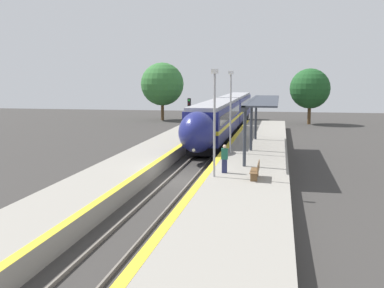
{
  "coord_description": "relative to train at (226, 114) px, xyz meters",
  "views": [
    {
      "loc": [
        5.81,
        -27.57,
        6.18
      ],
      "look_at": [
        0.58,
        0.8,
        2.16
      ],
      "focal_mm": 45.0,
      "sensor_mm": 36.0,
      "label": 1
    }
  ],
  "objects": [
    {
      "name": "background_tree_right",
      "position": [
        9.53,
        13.16,
        2.44
      ],
      "size": [
        5.25,
        5.25,
        7.32
      ],
      "color": "brown",
      "rests_on": "ground_plane"
    },
    {
      "name": "person_waiting",
      "position": [
        2.81,
        -25.62,
        -0.56
      ],
      "size": [
        0.36,
        0.22,
        1.59
      ],
      "color": "navy",
      "rests_on": "platform_right"
    },
    {
      "name": "railway_signal",
      "position": [
        -2.15,
        -10.14,
        0.41
      ],
      "size": [
        0.28,
        0.28,
        4.34
      ],
      "color": "#59595E",
      "rests_on": "ground_plane"
    },
    {
      "name": "background_tree_left",
      "position": [
        -11.0,
        15.65,
        2.93
      ],
      "size": [
        6.14,
        6.14,
        8.26
      ],
      "color": "brown",
      "rests_on": "ground_plane"
    },
    {
      "name": "ground_plane",
      "position": [
        0.0,
        -24.33,
        -2.25
      ],
      "size": [
        120.0,
        120.0,
        0.0
      ],
      "primitive_type": "plane",
      "color": "#383533"
    },
    {
      "name": "rail_right",
      "position": [
        0.72,
        -24.33,
        -2.17
      ],
      "size": [
        0.08,
        90.0,
        0.15
      ],
      "primitive_type": "cube",
      "color": "slate",
      "rests_on": "ground_plane"
    },
    {
      "name": "lamppost_mid",
      "position": [
        2.38,
        -18.48,
        1.89
      ],
      "size": [
        0.36,
        0.2,
        5.73
      ],
      "color": "#9E9EA3",
      "rests_on": "platform_right"
    },
    {
      "name": "station_canopy",
      "position": [
        4.32,
        -17.0,
        2.1
      ],
      "size": [
        2.02,
        15.84,
        3.73
      ],
      "color": "#333842",
      "rests_on": "platform_right"
    },
    {
      "name": "platform_left",
      "position": [
        -3.46,
        -24.33,
        -1.81
      ],
      "size": [
        3.62,
        64.0,
        0.88
      ],
      "color": "gray",
      "rests_on": "ground_plane"
    },
    {
      "name": "lamppost_near",
      "position": [
        2.38,
        -26.76,
        1.89
      ],
      "size": [
        0.36,
        0.2,
        5.73
      ],
      "color": "#9E9EA3",
      "rests_on": "platform_right"
    },
    {
      "name": "platform_bench",
      "position": [
        4.63,
        -26.92,
        -0.89
      ],
      "size": [
        0.44,
        1.76,
        0.89
      ],
      "color": "brown",
      "rests_on": "platform_right"
    },
    {
      "name": "platform_right",
      "position": [
        4.0,
        -24.33,
        -1.81
      ],
      "size": [
        4.71,
        64.0,
        0.88
      ],
      "color": "gray",
      "rests_on": "ground_plane"
    },
    {
      "name": "train",
      "position": [
        0.0,
        0.0,
        0.0
      ],
      "size": [
        2.76,
        40.49,
        3.93
      ],
      "color": "black",
      "rests_on": "ground_plane"
    },
    {
      "name": "rail_left",
      "position": [
        -0.72,
        -24.33,
        -2.17
      ],
      "size": [
        0.08,
        90.0,
        0.15
      ],
      "primitive_type": "cube",
      "color": "slate",
      "rests_on": "ground_plane"
    }
  ]
}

